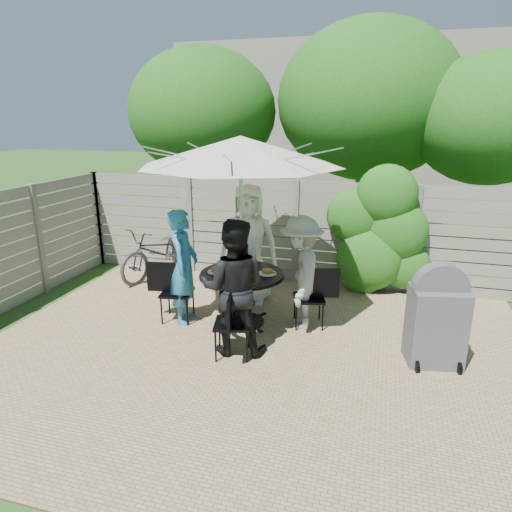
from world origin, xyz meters
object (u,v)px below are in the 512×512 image
(chair_front, at_px, (233,337))
(chair_left, at_px, (177,304))
(person_left, at_px, (184,267))
(bbq_grill, at_px, (436,319))
(plate_back, at_px, (245,263))
(chair_right, at_px, (309,309))
(plate_left, at_px, (217,271))
(patio_table, at_px, (242,289))
(person_front, at_px, (233,288))
(chair_back, at_px, (249,282))
(person_right, at_px, (301,273))
(umbrella, at_px, (241,151))
(plate_front, at_px, (238,280))
(plate_right, at_px, (267,272))
(bicycle, at_px, (161,251))
(glass_front, at_px, (247,275))
(syrup_jug, at_px, (238,266))
(person_back, at_px, (248,245))
(coffee_cup, at_px, (251,264))
(glass_left, at_px, (222,270))
(glass_back, at_px, (237,262))

(chair_front, bearing_deg, chair_left, 42.32)
(person_left, relative_size, bbq_grill, 1.31)
(person_left, distance_m, chair_front, 1.39)
(chair_front, distance_m, plate_back, 1.43)
(chair_right, bearing_deg, plate_left, -4.51)
(patio_table, relative_size, chair_front, 1.51)
(person_left, bearing_deg, person_front, -135.00)
(person_left, xyz_separation_m, plate_left, (0.46, 0.08, -0.04))
(patio_table, bearing_deg, chair_back, 100.41)
(person_right, bearing_deg, umbrella, -90.00)
(person_left, bearing_deg, plate_left, -90.00)
(chair_back, xyz_separation_m, chair_right, (1.12, -0.78, -0.02))
(plate_front, relative_size, plate_right, 1.00)
(chair_back, bearing_deg, person_right, 36.48)
(bicycle, xyz_separation_m, bbq_grill, (4.62, -1.95, 0.09))
(patio_table, height_order, person_front, person_front)
(umbrella, height_order, glass_front, umbrella)
(chair_left, relative_size, plate_right, 3.46)
(chair_back, xyz_separation_m, person_front, (0.32, -1.77, 0.58))
(chair_front, relative_size, syrup_jug, 5.68)
(umbrella, xyz_separation_m, bicycle, (-2.06, 1.53, -1.96))
(chair_left, height_order, syrup_jug, syrup_jug)
(person_back, relative_size, coffee_cup, 15.95)
(chair_right, bearing_deg, patio_table, -4.50)
(glass_front, height_order, bicycle, bicycle)
(umbrella, relative_size, person_back, 1.66)
(person_left, relative_size, chair_right, 1.90)
(chair_back, relative_size, person_right, 0.60)
(plate_right, relative_size, coffee_cup, 2.17)
(person_right, bearing_deg, plate_right, -90.00)
(chair_left, height_order, plate_front, chair_left)
(chair_left, height_order, plate_left, chair_left)
(chair_left, xyz_separation_m, person_front, (1.10, -0.64, 0.60))
(umbrella, relative_size, chair_right, 3.61)
(chair_right, height_order, person_right, person_right)
(chair_right, xyz_separation_m, person_right, (-0.13, -0.03, 0.54))
(chair_back, xyz_separation_m, plate_right, (0.53, -0.89, 0.51))
(umbrella, distance_m, plate_back, 1.69)
(person_right, xyz_separation_m, plate_left, (-1.17, -0.21, -0.00))
(person_right, bearing_deg, plate_left, -90.00)
(chair_left, distance_m, plate_front, 1.16)
(umbrella, relative_size, plate_back, 12.22)
(chair_back, xyz_separation_m, person_back, (0.03, -0.13, 0.67))
(chair_back, bearing_deg, bbq_grill, 48.70)
(chair_back, relative_size, glass_front, 6.87)
(chair_left, relative_size, plate_front, 3.46)
(glass_left, bearing_deg, person_back, 84.82)
(chair_front, bearing_deg, glass_left, 14.14)
(person_right, height_order, glass_back, person_right)
(chair_front, bearing_deg, plate_back, -2.66)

